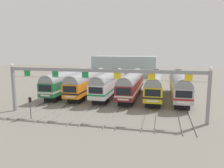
{
  "coord_description": "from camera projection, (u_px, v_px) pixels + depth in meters",
  "views": [
    {
      "loc": [
        7.85,
        -40.73,
        8.9
      ],
      "look_at": [
        -0.76,
        -3.88,
        2.98
      ],
      "focal_mm": 34.92,
      "sensor_mm": 36.0,
      "label": 1
    }
  ],
  "objects": [
    {
      "name": "ground_plane",
      "position": [
        120.0,
        96.0,
        42.33
      ],
      "size": [
        160.0,
        160.0,
        0.0
      ],
      "primitive_type": "plane",
      "color": "gray"
    },
    {
      "name": "commuter_train_yellow",
      "position": [
        155.0,
        84.0,
        40.44
      ],
      "size": [
        2.88,
        18.06,
        5.05
      ],
      "color": "gold",
      "rests_on": "ground"
    },
    {
      "name": "commuter_train_orange",
      "position": [
        88.0,
        81.0,
        43.38
      ],
      "size": [
        2.88,
        18.06,
        5.05
      ],
      "color": "orange",
      "rests_on": "ground"
    },
    {
      "name": "commuter_train_stainless",
      "position": [
        179.0,
        85.0,
        39.46
      ],
      "size": [
        2.88,
        18.06,
        5.05
      ],
      "color": "#B2B5BA",
      "rests_on": "ground"
    },
    {
      "name": "commuter_train_maroon",
      "position": [
        132.0,
        83.0,
        41.42
      ],
      "size": [
        2.88,
        18.06,
        4.77
      ],
      "color": "maroon",
      "rests_on": "ground"
    },
    {
      "name": "yard_signal_mast",
      "position": [
        30.0,
        104.0,
        28.15
      ],
      "size": [
        0.28,
        0.35,
        2.9
      ],
      "color": "#59595E",
      "rests_on": "ground"
    },
    {
      "name": "maintenance_building",
      "position": [
        125.0,
        66.0,
        75.71
      ],
      "size": [
        21.39,
        10.0,
        6.79
      ],
      "primitive_type": "cube",
      "color": "#9EB2B7",
      "rests_on": "ground"
    },
    {
      "name": "catenary_gantry",
      "position": [
        101.0,
        77.0,
        28.51
      ],
      "size": [
        27.04,
        0.44,
        6.97
      ],
      "color": "gray",
      "rests_on": "ground"
    },
    {
      "name": "commuter_train_green",
      "position": [
        68.0,
        81.0,
        44.36
      ],
      "size": [
        2.88,
        18.06,
        4.77
      ],
      "color": "#236B42",
      "rests_on": "ground"
    },
    {
      "name": "track_bed",
      "position": [
        132.0,
        83.0,
        58.67
      ],
      "size": [
        23.31,
        70.0,
        0.15
      ],
      "color": "gray",
      "rests_on": "ground"
    },
    {
      "name": "commuter_train_white",
      "position": [
        109.0,
        82.0,
        42.4
      ],
      "size": [
        2.88,
        18.06,
        5.05
      ],
      "color": "white",
      "rests_on": "ground"
    }
  ]
}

